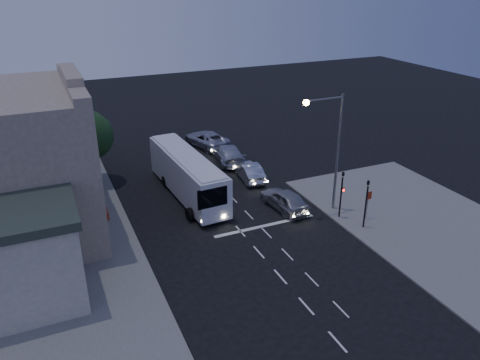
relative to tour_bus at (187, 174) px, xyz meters
name	(u,v)px	position (x,y,z in m)	size (l,w,h in m)	color
ground	(252,245)	(1.57, -9.17, -1.96)	(120.00, 120.00, 0.00)	black
sidewalk_near	(442,232)	(14.57, -13.17, -1.90)	(12.00, 24.00, 0.12)	slate
sidewalk_far	(42,229)	(-11.43, -1.17, -1.90)	(12.00, 50.00, 0.12)	slate
road_markings	(249,220)	(2.86, -5.86, -1.96)	(8.00, 30.55, 0.01)	silver
tour_bus	(187,174)	(0.00, 0.00, 0.00)	(3.12, 11.93, 3.63)	white
car_suv	(285,199)	(6.15, -5.37, -1.15)	(1.92, 4.78, 1.63)	#AAAAAA
car_sedan_a	(249,171)	(6.05, 1.00, -1.19)	(1.62, 4.66, 1.54)	silver
car_sedan_b	(228,153)	(5.99, 5.71, -1.12)	(2.35, 5.78, 1.68)	silver
car_sedan_c	(207,139)	(5.60, 10.71, -1.15)	(2.70, 5.86, 1.63)	#ACABB9
traffic_signal_main	(342,189)	(9.17, -8.39, 0.46)	(0.25, 0.35, 4.10)	black
traffic_signal_side	(367,198)	(9.87, -10.37, 0.46)	(0.18, 0.15, 4.10)	black
regulatory_sign	(368,201)	(10.87, -9.40, -0.36)	(0.45, 0.12, 2.20)	slate
streetlight	(331,141)	(8.92, -6.97, 3.77)	(3.32, 0.44, 9.00)	slate
main_building	(13,165)	(-12.38, -1.17, 3.20)	(10.12, 12.00, 11.00)	gray
low_building_south	(10,260)	(-12.93, -9.67, 1.04)	(7.40, 5.40, 5.70)	#A4A29E
low_building_north	(23,137)	(-11.93, 10.83, 1.43)	(9.40, 9.40, 6.50)	#A4A29E
street_tree	(89,134)	(-6.63, 5.86, 2.54)	(4.00, 4.00, 6.20)	black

